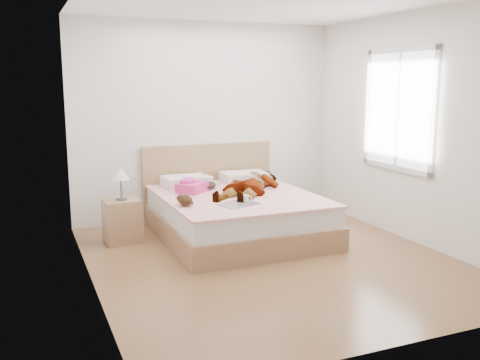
{
  "coord_description": "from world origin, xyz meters",
  "views": [
    {
      "loc": [
        -2.34,
        -4.77,
        1.82
      ],
      "look_at": [
        0.0,
        0.85,
        0.7
      ],
      "focal_mm": 40.0,
      "sensor_mm": 36.0,
      "label": 1
    }
  ],
  "objects_px": {
    "bed": "(234,212)",
    "woman": "(251,182)",
    "nightstand": "(122,217)",
    "phone": "(202,173)",
    "towel": "(191,186)",
    "magazine": "(240,204)",
    "plush_toy": "(185,200)",
    "coffee_mug": "(245,199)"
  },
  "relations": [
    {
      "from": "phone",
      "to": "bed",
      "type": "distance_m",
      "value": 0.67
    },
    {
      "from": "woman",
      "to": "towel",
      "type": "relative_size",
      "value": 3.49
    },
    {
      "from": "nightstand",
      "to": "woman",
      "type": "bearing_deg",
      "value": -5.62
    },
    {
      "from": "woman",
      "to": "coffee_mug",
      "type": "distance_m",
      "value": 0.7
    },
    {
      "from": "woman",
      "to": "bed",
      "type": "bearing_deg",
      "value": -123.75
    },
    {
      "from": "magazine",
      "to": "plush_toy",
      "type": "relative_size",
      "value": 2.01
    },
    {
      "from": "towel",
      "to": "woman",
      "type": "bearing_deg",
      "value": -15.71
    },
    {
      "from": "phone",
      "to": "towel",
      "type": "relative_size",
      "value": 0.22
    },
    {
      "from": "towel",
      "to": "nightstand",
      "type": "bearing_deg",
      "value": -176.87
    },
    {
      "from": "woman",
      "to": "nightstand",
      "type": "bearing_deg",
      "value": -142.79
    },
    {
      "from": "towel",
      "to": "bed",
      "type": "bearing_deg",
      "value": -29.77
    },
    {
      "from": "woman",
      "to": "magazine",
      "type": "xyz_separation_m",
      "value": [
        -0.42,
        -0.66,
        -0.1
      ]
    },
    {
      "from": "woman",
      "to": "plush_toy",
      "type": "distance_m",
      "value": 1.1
    },
    {
      "from": "phone",
      "to": "nightstand",
      "type": "distance_m",
      "value": 1.16
    },
    {
      "from": "plush_toy",
      "to": "towel",
      "type": "bearing_deg",
      "value": 67.32
    },
    {
      "from": "towel",
      "to": "nightstand",
      "type": "relative_size",
      "value": 0.51
    },
    {
      "from": "phone",
      "to": "plush_toy",
      "type": "xyz_separation_m",
      "value": [
        -0.49,
        -0.88,
        -0.12
      ]
    },
    {
      "from": "towel",
      "to": "plush_toy",
      "type": "height_order",
      "value": "towel"
    },
    {
      "from": "woman",
      "to": "bed",
      "type": "relative_size",
      "value": 0.75
    },
    {
      "from": "nightstand",
      "to": "magazine",
      "type": "bearing_deg",
      "value": -35.66
    },
    {
      "from": "bed",
      "to": "nightstand",
      "type": "relative_size",
      "value": 2.39
    },
    {
      "from": "phone",
      "to": "magazine",
      "type": "xyz_separation_m",
      "value": [
        0.08,
        -1.06,
        -0.18
      ]
    },
    {
      "from": "woman",
      "to": "magazine",
      "type": "distance_m",
      "value": 0.79
    },
    {
      "from": "plush_toy",
      "to": "phone",
      "type": "bearing_deg",
      "value": 60.82
    },
    {
      "from": "towel",
      "to": "magazine",
      "type": "height_order",
      "value": "towel"
    },
    {
      "from": "woman",
      "to": "towel",
      "type": "height_order",
      "value": "woman"
    },
    {
      "from": "plush_toy",
      "to": "magazine",
      "type": "bearing_deg",
      "value": -17.29
    },
    {
      "from": "towel",
      "to": "nightstand",
      "type": "xyz_separation_m",
      "value": [
        -0.85,
        -0.05,
        -0.3
      ]
    },
    {
      "from": "coffee_mug",
      "to": "nightstand",
      "type": "relative_size",
      "value": 0.14
    },
    {
      "from": "bed",
      "to": "nightstand",
      "type": "bearing_deg",
      "value": 170.68
    },
    {
      "from": "phone",
      "to": "coffee_mug",
      "type": "distance_m",
      "value": 1.03
    },
    {
      "from": "bed",
      "to": "plush_toy",
      "type": "xyz_separation_m",
      "value": [
        -0.74,
        -0.42,
        0.3
      ]
    },
    {
      "from": "phone",
      "to": "bed",
      "type": "height_order",
      "value": "bed"
    },
    {
      "from": "woman",
      "to": "plush_toy",
      "type": "relative_size",
      "value": 6.56
    },
    {
      "from": "coffee_mug",
      "to": "magazine",
      "type": "bearing_deg",
      "value": -145.9
    },
    {
      "from": "nightstand",
      "to": "coffee_mug",
      "type": "bearing_deg",
      "value": -32.03
    },
    {
      "from": "woman",
      "to": "plush_toy",
      "type": "bearing_deg",
      "value": -111.27
    },
    {
      "from": "bed",
      "to": "woman",
      "type": "bearing_deg",
      "value": 13.42
    },
    {
      "from": "coffee_mug",
      "to": "nightstand",
      "type": "height_order",
      "value": "nightstand"
    },
    {
      "from": "magazine",
      "to": "woman",
      "type": "bearing_deg",
      "value": 57.43
    },
    {
      "from": "towel",
      "to": "nightstand",
      "type": "height_order",
      "value": "nightstand"
    },
    {
      "from": "phone",
      "to": "woman",
      "type": "bearing_deg",
      "value": -85.83
    }
  ]
}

